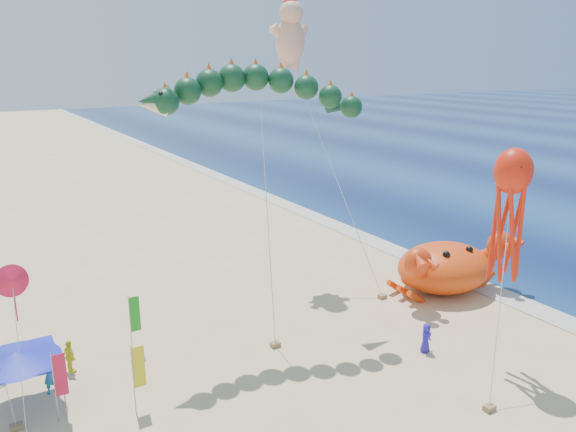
% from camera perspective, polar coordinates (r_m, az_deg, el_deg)
% --- Properties ---
extents(ground, '(320.00, 320.00, 0.00)m').
position_cam_1_polar(ground, '(32.11, 5.00, -11.58)').
color(ground, '#D1B784').
rests_on(ground, ground).
extents(foam_strip, '(320.00, 320.00, 0.00)m').
position_cam_1_polar(foam_strip, '(39.78, 19.27, -6.89)').
color(foam_strip, silver).
rests_on(foam_strip, ground).
extents(crab_inflatable, '(8.79, 5.65, 3.85)m').
position_cam_1_polar(crab_inflatable, '(38.04, 15.74, -4.89)').
color(crab_inflatable, '#DE3E0B').
rests_on(crab_inflatable, ground).
extents(dragon_kite, '(11.83, 3.95, 14.03)m').
position_cam_1_polar(dragon_kite, '(28.83, -3.10, 11.79)').
color(dragon_kite, '#0E331D').
rests_on(dragon_kite, ground).
extents(cherub_kite, '(3.37, 8.90, 18.46)m').
position_cam_1_polar(cherub_kite, '(38.55, 0.28, 18.09)').
color(cherub_kite, '#EAA78F').
rests_on(cherub_kite, ground).
extents(octopus_kite, '(4.73, 3.77, 10.79)m').
position_cam_1_polar(octopus_kite, '(28.06, 21.60, 1.09)').
color(octopus_kite, red).
rests_on(octopus_kite, ground).
extents(canopy_blue, '(3.71, 3.71, 2.71)m').
position_cam_1_polar(canopy_blue, '(27.20, -25.96, -12.75)').
color(canopy_blue, gray).
rests_on(canopy_blue, ground).
extents(feather_flags, '(7.72, 5.21, 3.20)m').
position_cam_1_polar(feather_flags, '(27.00, -20.26, -13.34)').
color(feather_flags, gray).
rests_on(feather_flags, ground).
extents(beachgoers, '(22.53, 9.37, 1.86)m').
position_cam_1_polar(beachgoers, '(27.69, -22.73, -15.57)').
color(beachgoers, '#1C65A4').
rests_on(beachgoers, ground).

